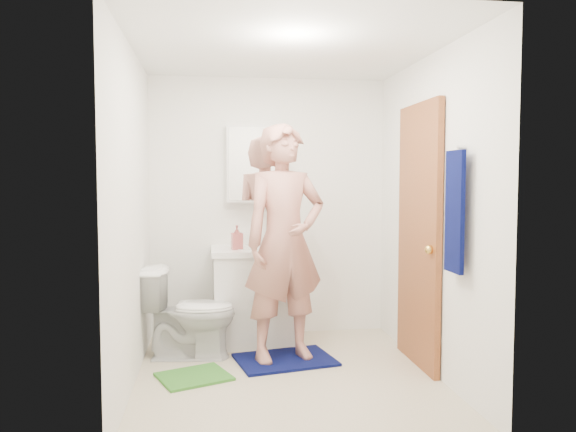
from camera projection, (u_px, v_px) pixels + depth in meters
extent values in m
cube|color=beige|center=(287.00, 378.00, 4.17)|extent=(2.20, 2.40, 0.02)
cube|color=white|center=(287.00, 46.00, 4.01)|extent=(2.20, 2.40, 0.02)
cube|color=white|center=(269.00, 207.00, 5.28)|extent=(2.20, 0.02, 2.40)
cube|color=white|center=(319.00, 230.00, 2.89)|extent=(2.20, 0.02, 2.40)
cube|color=white|center=(130.00, 217.00, 3.93)|extent=(0.02, 2.40, 2.40)
cube|color=white|center=(432.00, 214.00, 4.24)|extent=(0.02, 2.40, 2.40)
cube|color=white|center=(256.00, 298.00, 5.02)|extent=(0.75, 0.55, 0.80)
cube|color=white|center=(256.00, 251.00, 4.99)|extent=(0.79, 0.59, 0.05)
cylinder|color=white|center=(256.00, 249.00, 4.99)|extent=(0.40, 0.40, 0.03)
cylinder|color=silver|center=(254.00, 239.00, 5.17)|extent=(0.03, 0.03, 0.12)
cube|color=white|center=(254.00, 164.00, 5.17)|extent=(0.50, 0.12, 0.70)
cube|color=white|center=(254.00, 164.00, 5.10)|extent=(0.46, 0.01, 0.66)
cube|color=#A6592D|center=(419.00, 235.00, 4.39)|extent=(0.05, 0.80, 2.05)
sphere|color=gold|center=(429.00, 250.00, 4.08)|extent=(0.07, 0.07, 0.07)
cube|color=#070D46|center=(455.00, 212.00, 3.66)|extent=(0.03, 0.24, 0.80)
cylinder|color=silver|center=(462.00, 147.00, 3.64)|extent=(0.06, 0.02, 0.02)
imported|color=white|center=(190.00, 312.00, 4.59)|extent=(0.78, 0.50, 0.75)
cube|color=#070D46|center=(285.00, 360.00, 4.51)|extent=(0.85, 0.68, 0.02)
cube|color=#3B842C|center=(194.00, 377.00, 4.13)|extent=(0.61, 0.57, 0.02)
imported|color=#B95657|center=(237.00, 237.00, 4.90)|extent=(0.11, 0.11, 0.21)
imported|color=#634190|center=(279.00, 242.00, 5.10)|extent=(0.15, 0.15, 0.09)
imported|color=tan|center=(285.00, 242.00, 4.46)|extent=(0.79, 0.63, 1.88)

